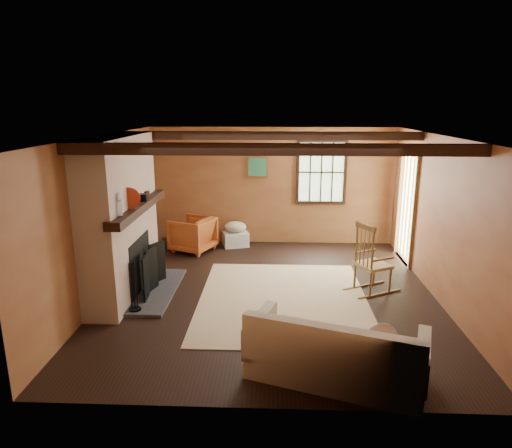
{
  "coord_description": "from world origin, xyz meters",
  "views": [
    {
      "loc": [
        0.06,
        -6.54,
        2.83
      ],
      "look_at": [
        -0.23,
        0.4,
        1.01
      ],
      "focal_mm": 32.0,
      "sensor_mm": 36.0,
      "label": 1
    }
  ],
  "objects_px": {
    "laundry_basket": "(236,239)",
    "armchair": "(193,234)",
    "rocking_chair": "(371,263)",
    "fireplace": "(123,223)",
    "sofa": "(335,356)"
  },
  "relations": [
    {
      "from": "laundry_basket",
      "to": "armchair",
      "type": "bearing_deg",
      "value": -156.45
    },
    {
      "from": "rocking_chair",
      "to": "fireplace",
      "type": "bearing_deg",
      "value": 64.84
    },
    {
      "from": "fireplace",
      "to": "rocking_chair",
      "type": "bearing_deg",
      "value": 2.61
    },
    {
      "from": "rocking_chair",
      "to": "laundry_basket",
      "type": "height_order",
      "value": "rocking_chair"
    },
    {
      "from": "fireplace",
      "to": "rocking_chair",
      "type": "height_order",
      "value": "fireplace"
    },
    {
      "from": "sofa",
      "to": "laundry_basket",
      "type": "xyz_separation_m",
      "value": [
        -1.46,
        4.66,
        -0.12
      ]
    },
    {
      "from": "fireplace",
      "to": "sofa",
      "type": "distance_m",
      "value": 3.78
    },
    {
      "from": "rocking_chair",
      "to": "laundry_basket",
      "type": "relative_size",
      "value": 2.23
    },
    {
      "from": "sofa",
      "to": "laundry_basket",
      "type": "bearing_deg",
      "value": 126.14
    },
    {
      "from": "fireplace",
      "to": "sofa",
      "type": "xyz_separation_m",
      "value": [
        2.94,
        -2.22,
        -0.84
      ]
    },
    {
      "from": "fireplace",
      "to": "laundry_basket",
      "type": "height_order",
      "value": "fireplace"
    },
    {
      "from": "sofa",
      "to": "armchair",
      "type": "xyz_separation_m",
      "value": [
        -2.28,
        4.3,
        0.08
      ]
    },
    {
      "from": "fireplace",
      "to": "laundry_basket",
      "type": "relative_size",
      "value": 4.8
    },
    {
      "from": "armchair",
      "to": "fireplace",
      "type": "bearing_deg",
      "value": 6.0
    },
    {
      "from": "sofa",
      "to": "armchair",
      "type": "bearing_deg",
      "value": 136.67
    }
  ]
}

